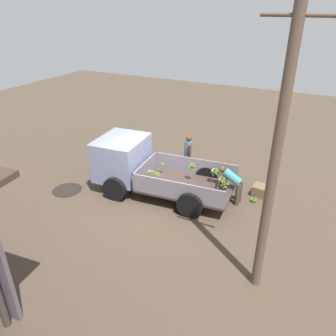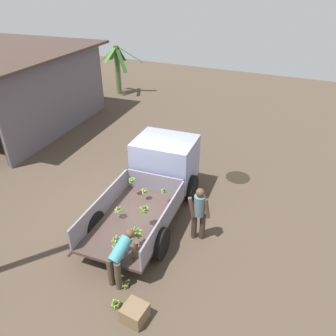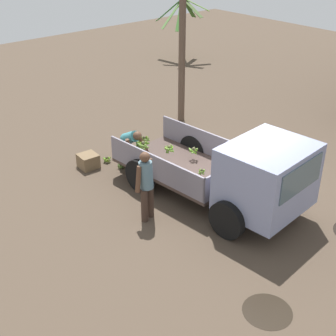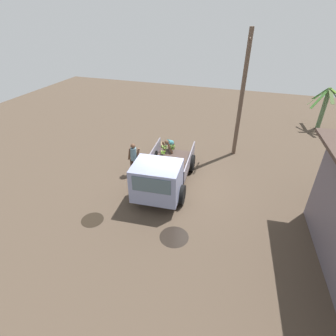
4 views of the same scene
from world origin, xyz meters
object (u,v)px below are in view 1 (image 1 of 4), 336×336
(wooden_crate_0, at_px, (260,190))
(banana_bunch_on_ground_1, at_px, (238,197))
(cargo_truck, at_px, (134,163))
(utility_pole, at_px, (275,163))
(person_worker_loading, at_px, (232,182))
(banana_bunch_on_ground_0, at_px, (254,200))
(person_foreground_visitor, at_px, (188,153))

(wooden_crate_0, bearing_deg, banana_bunch_on_ground_1, 45.59)
(cargo_truck, height_order, utility_pole, utility_pole)
(person_worker_loading, bearing_deg, banana_bunch_on_ground_0, -152.00)
(banana_bunch_on_ground_0, bearing_deg, person_foreground_visitor, -16.48)
(utility_pole, height_order, banana_bunch_on_ground_1, utility_pole)
(banana_bunch_on_ground_0, distance_m, wooden_crate_0, 0.55)
(cargo_truck, distance_m, person_worker_loading, 3.48)
(cargo_truck, xyz_separation_m, person_worker_loading, (-3.40, -0.69, -0.24))
(person_foreground_visitor, distance_m, wooden_crate_0, 3.01)
(cargo_truck, relative_size, banana_bunch_on_ground_1, 23.87)
(person_worker_loading, relative_size, wooden_crate_0, 2.55)
(cargo_truck, relative_size, utility_pole, 0.77)
(cargo_truck, xyz_separation_m, banana_bunch_on_ground_0, (-4.12, -0.97, -0.89))
(utility_pole, xyz_separation_m, wooden_crate_0, (0.82, -4.11, -3.05))
(banana_bunch_on_ground_1, xyz_separation_m, wooden_crate_0, (-0.61, -0.63, 0.10))
(cargo_truck, relative_size, person_foreground_visitor, 2.99)
(person_worker_loading, height_order, banana_bunch_on_ground_1, person_worker_loading)
(banana_bunch_on_ground_0, bearing_deg, cargo_truck, 13.32)
(banana_bunch_on_ground_0, distance_m, banana_bunch_on_ground_1, 0.54)
(person_foreground_visitor, bearing_deg, person_worker_loading, -44.62)
(person_foreground_visitor, xyz_separation_m, person_worker_loading, (-2.11, 1.13, -0.16))
(banana_bunch_on_ground_1, relative_size, wooden_crate_0, 0.43)
(utility_pole, relative_size, wooden_crate_0, 13.23)
(cargo_truck, height_order, person_foreground_visitor, cargo_truck)
(banana_bunch_on_ground_1, height_order, wooden_crate_0, wooden_crate_0)
(utility_pole, height_order, person_foreground_visitor, utility_pole)
(banana_bunch_on_ground_0, relative_size, banana_bunch_on_ground_1, 1.01)
(banana_bunch_on_ground_0, bearing_deg, banana_bunch_on_ground_1, 9.46)
(utility_pole, relative_size, banana_bunch_on_ground_1, 30.81)
(cargo_truck, height_order, wooden_crate_0, cargo_truck)
(person_foreground_visitor, bearing_deg, banana_bunch_on_ground_1, -38.45)
(person_worker_loading, xyz_separation_m, wooden_crate_0, (-0.80, -0.83, -0.56))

